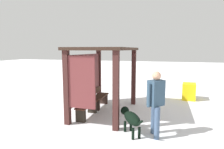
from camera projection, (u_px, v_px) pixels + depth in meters
The scene contains 7 objects.
ground_plane at pixel (106, 112), 6.94m from camera, with size 60.00×60.00×0.00m, color white.
bus_shelter at pixel (98, 66), 6.67m from camera, with size 3.01×1.82×2.33m.
bench_left_inside at pixel (86, 107), 6.45m from camera, with size 1.13×0.36×0.72m.
bench_center_inside at pixel (99, 98), 7.62m from camera, with size 1.13×0.40×0.73m.
person_walking at pixel (156, 99), 4.93m from camera, with size 0.52×0.46×1.71m.
dog at pixel (131, 118), 5.13m from camera, with size 0.97×0.75×0.64m.
grit_bin at pixel (189, 91), 8.72m from camera, with size 0.70×0.56×0.74m, color yellow.
Camera 1 is at (-6.35, -2.14, 2.27)m, focal length 30.82 mm.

